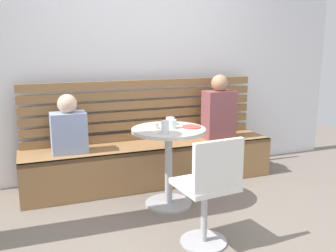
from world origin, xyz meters
TOP-DOWN VIEW (x-y plane):
  - ground at (0.00, 0.00)m, footprint 8.00×8.00m
  - back_wall at (0.00, 1.64)m, footprint 5.20×0.10m
  - booth_bench at (0.00, 1.20)m, footprint 2.70×0.52m
  - booth_backrest at (0.00, 1.44)m, footprint 2.65×0.04m
  - cafe_table at (-0.03, 0.60)m, footprint 0.68×0.68m
  - white_chair at (-0.03, -0.21)m, footprint 0.44×0.44m
  - person_adult at (0.80, 1.19)m, footprint 0.34×0.22m
  - person_child_left at (-0.86, 1.19)m, footprint 0.34×0.22m
  - cup_ceramic_white at (0.04, 0.76)m, footprint 0.08×0.08m
  - cup_espresso_small at (-0.14, 0.64)m, footprint 0.06×0.06m
  - cup_glass_short at (0.00, 0.60)m, footprint 0.08×0.08m
  - cup_water_clear at (-0.13, 0.44)m, footprint 0.07×0.07m
  - plate_small at (0.18, 0.57)m, footprint 0.17×0.17m

SIDE VIEW (x-z plane):
  - ground at x=0.00m, z-range 0.00..0.00m
  - booth_bench at x=0.00m, z-range 0.00..0.44m
  - white_chair at x=-0.03m, z-range 0.04..0.89m
  - cafe_table at x=-0.03m, z-range 0.15..0.89m
  - person_child_left at x=-0.86m, z-range 0.40..0.98m
  - plate_small at x=0.18m, z-range 0.74..0.75m
  - person_adult at x=0.80m, z-range 0.40..1.12m
  - cup_espresso_small at x=-0.14m, z-range 0.74..0.79m
  - cup_ceramic_white at x=0.04m, z-range 0.74..0.81m
  - booth_backrest at x=0.00m, z-range 0.44..1.11m
  - cup_glass_short at x=0.00m, z-range 0.74..0.82m
  - cup_water_clear at x=-0.13m, z-range 0.74..0.85m
  - back_wall at x=0.00m, z-range 0.00..2.90m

